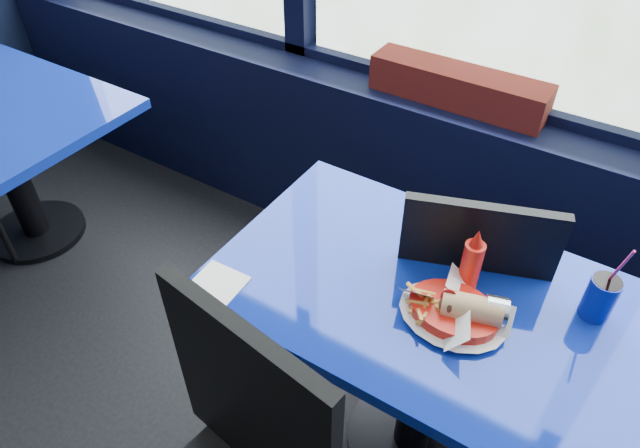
{
  "coord_description": "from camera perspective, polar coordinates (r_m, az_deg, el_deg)",
  "views": [
    {
      "loc": [
        0.56,
        1.0,
        1.87
      ],
      "look_at": [
        -0.06,
        1.98,
        0.85
      ],
      "focal_mm": 32.0,
      "sensor_mm": 36.0,
      "label": 1
    }
  ],
  "objects": [
    {
      "name": "ketchup_bottle",
      "position": [
        1.51,
        14.91,
        -3.77
      ],
      "size": [
        0.05,
        0.05,
        0.2
      ],
      "color": "red",
      "rests_on": "near_table"
    },
    {
      "name": "planter_box",
      "position": [
        2.23,
        13.7,
        13.29
      ],
      "size": [
        0.66,
        0.17,
        0.13
      ],
      "primitive_type": "cube",
      "rotation": [
        0.0,
        0.0,
        -0.01
      ],
      "color": "maroon",
      "rests_on": "window_sill"
    },
    {
      "name": "napkin",
      "position": [
        1.55,
        -10.3,
        -5.98
      ],
      "size": [
        0.14,
        0.14,
        0.0
      ],
      "primitive_type": "cube",
      "rotation": [
        0.0,
        0.0,
        0.04
      ],
      "color": "white",
      "rests_on": "near_table"
    },
    {
      "name": "window_sill",
      "position": [
        2.45,
        12.47,
        3.23
      ],
      "size": [
        5.0,
        0.26,
        0.8
      ],
      "primitive_type": "cube",
      "color": "black",
      "rests_on": "ground"
    },
    {
      "name": "near_table",
      "position": [
        1.67,
        11.09,
        -11.33
      ],
      "size": [
        1.2,
        0.7,
        0.75
      ],
      "color": "black",
      "rests_on": "ground"
    },
    {
      "name": "soda_cup",
      "position": [
        1.57,
        26.24,
        -6.55
      ],
      "size": [
        0.08,
        0.08,
        0.25
      ],
      "rotation": [
        0.0,
        0.0,
        -0.12
      ],
      "color": "#0E1C9C",
      "rests_on": "near_table"
    },
    {
      "name": "chair_near_back",
      "position": [
        1.84,
        16.49,
        -6.63
      ],
      "size": [
        0.56,
        0.56,
        0.96
      ],
      "rotation": [
        0.0,
        0.0,
        3.49
      ],
      "color": "black",
      "rests_on": "ground"
    },
    {
      "name": "food_basket",
      "position": [
        1.46,
        13.43,
        -8.41
      ],
      "size": [
        0.26,
        0.26,
        0.09
      ],
      "rotation": [
        0.0,
        0.0,
        -0.15
      ],
      "color": "red",
      "rests_on": "near_table"
    }
  ]
}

